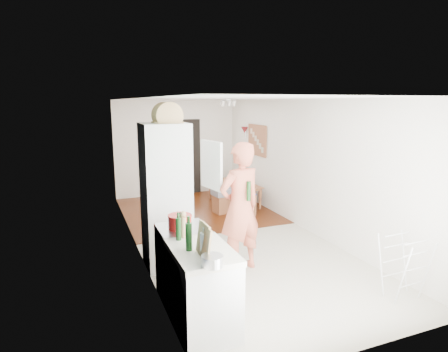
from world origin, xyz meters
TOP-DOWN VIEW (x-y plane):
  - room_shell at (0.00, 0.00)m, footprint 3.20×7.00m
  - floor at (0.00, 0.00)m, footprint 3.20×7.00m
  - wood_floor_overlay at (0.00, 1.85)m, footprint 3.20×3.30m
  - sage_wall_panel at (-1.59, -2.00)m, footprint 0.02×3.00m
  - tile_splashback at (-1.59, -2.55)m, footprint 0.02×1.90m
  - doorway_recess at (0.20, 3.48)m, footprint 0.90×0.04m
  - base_cabinet at (-1.30, -2.55)m, footprint 0.60×0.90m
  - worktop at (-1.30, -2.55)m, footprint 0.62×0.92m
  - range_cooker at (-1.30, -1.80)m, footprint 0.60×0.60m
  - cooker_top at (-1.30, -1.80)m, footprint 0.60×0.60m
  - fridge_housing at (-1.27, -0.78)m, footprint 0.66×0.66m
  - fridge_door at (-0.66, -1.08)m, footprint 0.14×0.56m
  - fridge_interior at (-0.96, -0.78)m, footprint 0.02×0.52m
  - pinboard at (1.58, 1.90)m, footprint 0.03×0.90m
  - pinboard_frame at (1.57, 1.90)m, footprint 0.00×0.94m
  - wall_sconce at (1.54, 2.55)m, footprint 0.18×0.18m
  - person at (-0.32, -1.33)m, footprint 0.92×0.71m
  - dining_table at (1.05, 2.01)m, footprint 0.78×1.30m
  - dining_chair at (0.87, 1.13)m, footprint 0.43×0.43m
  - stool at (0.47, 1.41)m, footprint 0.36×0.36m
  - grey_drape at (0.48, 1.40)m, footprint 0.43×0.43m
  - drying_rack at (1.26, -2.85)m, footprint 0.43×0.39m
  - bread_bin at (-1.22, -0.79)m, footprint 0.47×0.46m
  - red_casserole at (-1.34, -1.82)m, footprint 0.34×0.34m
  - steel_pan at (-1.34, -2.98)m, footprint 0.24×0.24m
  - held_bottle at (-0.25, -1.48)m, footprint 0.06×0.06m
  - bottle_a at (-1.43, -2.53)m, footprint 0.08×0.08m
  - bottle_b at (-1.46, -2.20)m, footprint 0.07×0.07m
  - bottle_c at (-1.32, -2.72)m, footprint 0.10×0.10m
  - pepper_mill_front at (-1.39, -2.08)m, footprint 0.06×0.06m
  - pepper_mill_back at (-1.38, -2.14)m, footprint 0.08×0.08m
  - chopping_boards at (-1.34, -2.75)m, footprint 0.05×0.25m

SIDE VIEW (x-z plane):
  - floor at x=0.00m, z-range -0.01..0.01m
  - wood_floor_overlay at x=0.00m, z-range 0.00..0.01m
  - stool at x=0.47m, z-range 0.00..0.41m
  - dining_table at x=1.05m, z-range 0.00..0.44m
  - drying_rack at x=1.26m, z-range 0.00..0.81m
  - base_cabinet at x=-1.30m, z-range 0.00..0.86m
  - range_cooker at x=-1.30m, z-range 0.00..0.88m
  - dining_chair at x=0.87m, z-range 0.00..0.99m
  - grey_drape at x=0.48m, z-range 0.41..0.59m
  - worktop at x=-1.30m, z-range 0.86..0.92m
  - cooker_top at x=-1.30m, z-range 0.88..0.92m
  - steel_pan at x=-1.34m, z-range 0.92..1.03m
  - doorway_recess at x=0.20m, z-range 0.00..2.00m
  - red_casserole at x=-1.34m, z-range 0.92..1.09m
  - pepper_mill_front at x=-1.39m, z-range 0.92..1.13m
  - bottle_c at x=-1.32m, z-range 0.92..1.16m
  - pepper_mill_back at x=-1.38m, z-range 0.92..1.16m
  - bottle_b at x=-1.46m, z-range 0.92..1.18m
  - bottle_a at x=-1.43m, z-range 0.92..1.22m
  - fridge_housing at x=-1.27m, z-range 0.00..2.15m
  - chopping_boards at x=-1.34m, z-range 0.92..1.26m
  - person at x=-0.32m, z-range 0.00..2.24m
  - tile_splashback at x=-1.59m, z-range 0.90..1.40m
  - held_bottle at x=-0.25m, z-range 1.08..1.36m
  - room_shell at x=0.00m, z-range 0.00..2.50m
  - fridge_door at x=-0.66m, z-range 1.20..1.90m
  - fridge_interior at x=-0.96m, z-range 1.22..1.88m
  - pinboard at x=1.58m, z-range 1.20..1.90m
  - pinboard_frame at x=1.57m, z-range 1.18..1.92m
  - wall_sconce at x=1.54m, z-range 1.67..1.83m
  - sage_wall_panel at x=-1.59m, z-range 1.20..2.50m
  - bread_bin at x=-1.22m, z-range 2.15..2.36m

